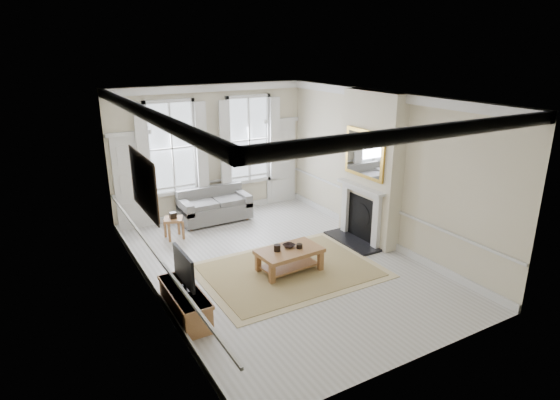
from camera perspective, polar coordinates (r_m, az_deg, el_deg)
floor at (r=9.73m, az=0.13°, el=-7.92°), size 7.20×7.20×0.00m
ceiling at (r=8.76m, az=0.14°, el=12.41°), size 7.20×7.20×0.00m
back_wall at (r=12.25m, az=-8.36°, el=5.91°), size 5.20×0.00×5.20m
left_wall at (r=8.18m, az=-15.84°, el=-0.97°), size 0.00×7.20×7.20m
right_wall at (r=10.60m, az=12.43°, el=3.69°), size 0.00×7.20×7.20m
window_left at (r=11.83m, az=-13.05°, el=6.17°), size 1.26×0.20×2.20m
window_right at (r=12.58m, az=-3.84°, el=7.32°), size 1.26×0.20×2.20m
door_left at (r=11.78m, az=-17.44°, el=1.97°), size 0.90×0.08×2.30m
door_right at (r=13.21m, az=0.12°, el=4.57°), size 0.90×0.08×2.30m
painting at (r=8.37m, az=-16.31°, el=1.93°), size 0.05×1.66×1.06m
chimney_breast at (r=10.63m, az=11.01°, el=3.83°), size 0.35×1.70×3.38m
hearth at (r=10.91m, az=8.77°, el=-4.98°), size 0.55×1.50×0.05m
fireplace at (r=10.77m, az=9.78°, el=-1.30°), size 0.21×1.45×1.33m
mirror at (r=10.41m, az=10.22°, el=5.55°), size 0.06×1.26×1.06m
sofa at (r=12.11m, az=-8.05°, el=-0.86°), size 1.76×0.86×0.84m
side_table at (r=11.14m, az=-12.85°, el=-2.68°), size 0.53×0.53×0.50m
rug at (r=9.48m, az=1.14°, el=-8.58°), size 3.50×2.60×0.02m
coffee_table at (r=9.32m, az=1.15°, el=-6.49°), size 1.31×0.81×0.48m
ceramic_pot_a at (r=9.18m, az=-0.35°, el=-5.87°), size 0.13×0.13×0.13m
ceramic_pot_b at (r=9.32m, az=2.38°, el=-5.64°), size 0.12×0.12×0.09m
bowl at (r=9.37m, az=1.11°, el=-5.59°), size 0.30×0.30×0.06m
tv_stand at (r=8.08m, az=-11.49°, el=-12.26°), size 0.45×1.40×0.50m
tv at (r=7.78m, az=-11.64°, el=-8.13°), size 0.08×0.90×0.68m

